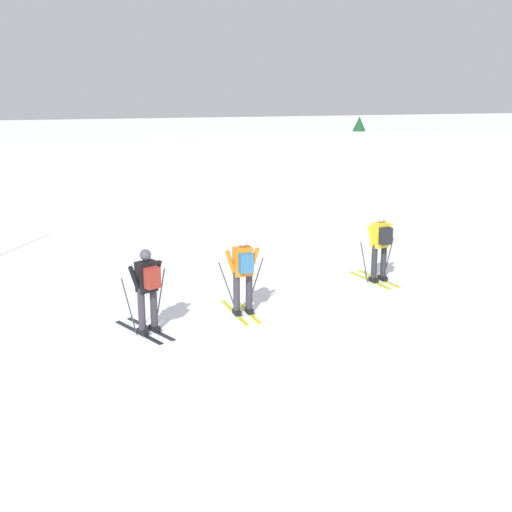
{
  "coord_description": "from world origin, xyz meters",
  "views": [
    {
      "loc": [
        -2.47,
        -11.21,
        5.08
      ],
      "look_at": [
        0.51,
        3.65,
        0.9
      ],
      "focal_mm": 48.48,
      "sensor_mm": 36.0,
      "label": 1
    }
  ],
  "objects_px": {
    "skier_yellow": "(380,244)",
    "conifer_far_left": "(358,145)",
    "skier_black": "(147,287)",
    "skier_orange": "(243,272)"
  },
  "relations": [
    {
      "from": "skier_yellow",
      "to": "conifer_far_left",
      "type": "xyz_separation_m",
      "value": [
        4.25,
        13.67,
        0.8
      ]
    },
    {
      "from": "skier_black",
      "to": "skier_yellow",
      "type": "bearing_deg",
      "value": 22.17
    },
    {
      "from": "skier_black",
      "to": "skier_orange",
      "type": "xyz_separation_m",
      "value": [
        2.0,
        0.68,
        -0.0
      ]
    },
    {
      "from": "skier_yellow",
      "to": "conifer_far_left",
      "type": "height_order",
      "value": "conifer_far_left"
    },
    {
      "from": "skier_black",
      "to": "skier_orange",
      "type": "height_order",
      "value": "same"
    },
    {
      "from": "skier_black",
      "to": "conifer_far_left",
      "type": "relative_size",
      "value": 0.57
    },
    {
      "from": "skier_yellow",
      "to": "skier_orange",
      "type": "height_order",
      "value": "same"
    },
    {
      "from": "skier_orange",
      "to": "conifer_far_left",
      "type": "relative_size",
      "value": 0.57
    },
    {
      "from": "skier_yellow",
      "to": "conifer_far_left",
      "type": "distance_m",
      "value": 14.34
    },
    {
      "from": "skier_yellow",
      "to": "conifer_far_left",
      "type": "bearing_deg",
      "value": 72.72
    }
  ]
}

